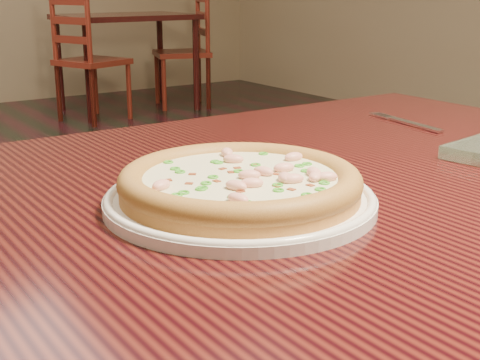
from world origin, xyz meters
TOP-DOWN VIEW (x-y plane):
  - hero_table at (0.03, -0.70)m, footprint 1.20×0.80m
  - plate at (-0.09, -0.75)m, footprint 0.29×0.29m
  - pizza at (-0.09, -0.75)m, footprint 0.26×0.26m
  - fork at (0.39, -0.55)m, footprint 0.04×0.18m
  - bg_table_right at (1.79, 3.57)m, footprint 1.00×0.70m
  - chair_c at (1.35, 3.32)m, footprint 0.54×0.54m
  - chair_d at (2.28, 3.47)m, footprint 0.53×0.53m

SIDE VIEW (x-z plane):
  - chair_c at x=1.35m, z-range -0.04..0.91m
  - chair_d at x=2.28m, z-range -0.04..0.91m
  - hero_table at x=0.03m, z-range 0.28..1.03m
  - bg_table_right at x=1.79m, z-range 0.28..1.03m
  - fork at x=0.39m, z-range 0.75..0.75m
  - plate at x=-0.09m, z-range 0.75..0.77m
  - pizza at x=-0.09m, z-range 0.76..0.79m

